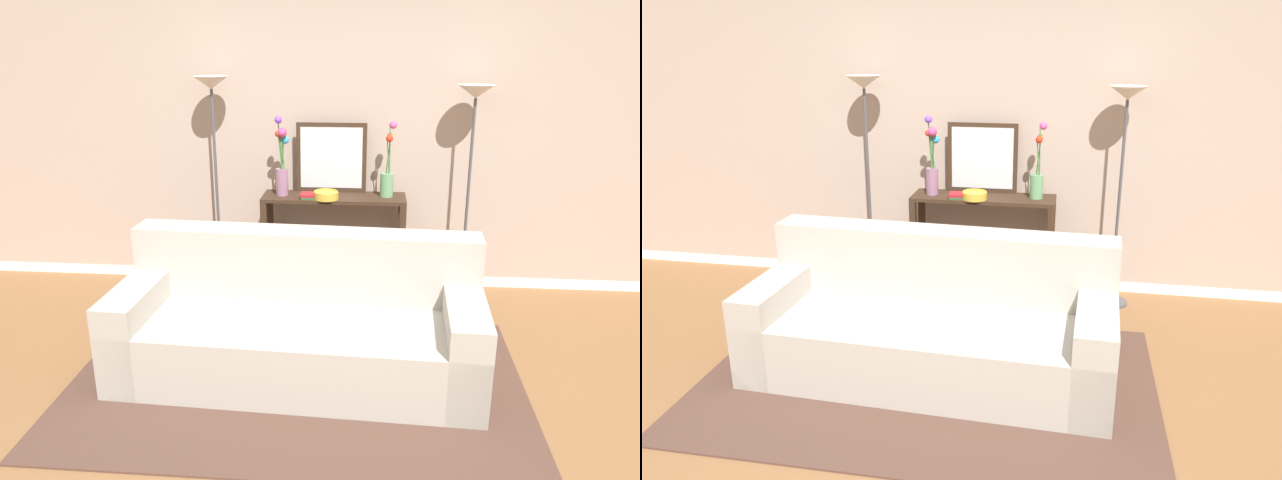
# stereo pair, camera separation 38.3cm
# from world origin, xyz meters

# --- Properties ---
(ground_plane) EXTENTS (16.00, 16.00, 0.02)m
(ground_plane) POSITION_xyz_m (0.00, 0.00, -0.01)
(ground_plane) COLOR brown
(back_wall) EXTENTS (12.00, 0.15, 2.88)m
(back_wall) POSITION_xyz_m (0.00, 2.35, 1.44)
(back_wall) COLOR white
(back_wall) RESTS_ON ground
(area_rug) EXTENTS (2.85, 1.84, 0.01)m
(area_rug) POSITION_xyz_m (-0.19, 0.57, 0.01)
(area_rug) COLOR #51382D
(area_rug) RESTS_ON ground
(couch) EXTENTS (2.33, 1.03, 0.88)m
(couch) POSITION_xyz_m (-0.18, 0.73, 0.31)
(couch) COLOR #ADA89E
(couch) RESTS_ON ground
(console_table) EXTENTS (1.16, 0.35, 0.86)m
(console_table) POSITION_xyz_m (-0.05, 2.02, 0.58)
(console_table) COLOR #382619
(console_table) RESTS_ON ground
(floor_lamp_left) EXTENTS (0.28, 0.28, 1.80)m
(floor_lamp_left) POSITION_xyz_m (-1.01, 2.02, 1.41)
(floor_lamp_left) COLOR #4C4C51
(floor_lamp_left) RESTS_ON ground
(floor_lamp_right) EXTENTS (0.28, 0.28, 1.74)m
(floor_lamp_right) POSITION_xyz_m (1.02, 2.02, 1.37)
(floor_lamp_right) COLOR #4C4C51
(floor_lamp_right) RESTS_ON ground
(wall_mirror) EXTENTS (0.58, 0.02, 0.57)m
(wall_mirror) POSITION_xyz_m (-0.08, 2.16, 1.14)
(wall_mirror) COLOR #382619
(wall_mirror) RESTS_ON console_table
(vase_tall_flowers) EXTENTS (0.11, 0.14, 0.64)m
(vase_tall_flowers) POSITION_xyz_m (-0.47, 2.01, 1.13)
(vase_tall_flowers) COLOR gray
(vase_tall_flowers) RESTS_ON console_table
(vase_short_flowers) EXTENTS (0.12, 0.12, 0.61)m
(vase_short_flowers) POSITION_xyz_m (0.38, 2.04, 1.04)
(vase_short_flowers) COLOR #669E6B
(vase_short_flowers) RESTS_ON console_table
(fruit_bowl) EXTENTS (0.20, 0.20, 0.06)m
(fruit_bowl) POSITION_xyz_m (-0.11, 1.92, 0.89)
(fruit_bowl) COLOR gold
(fruit_bowl) RESTS_ON console_table
(book_stack) EXTENTS (0.19, 0.15, 0.04)m
(book_stack) POSITION_xyz_m (-0.22, 1.94, 0.87)
(book_stack) COLOR #236033
(book_stack) RESTS_ON console_table
(book_row_under_console) EXTENTS (0.41, 0.18, 0.13)m
(book_row_under_console) POSITION_xyz_m (-0.32, 2.02, 0.06)
(book_row_under_console) COLOR maroon
(book_row_under_console) RESTS_ON ground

